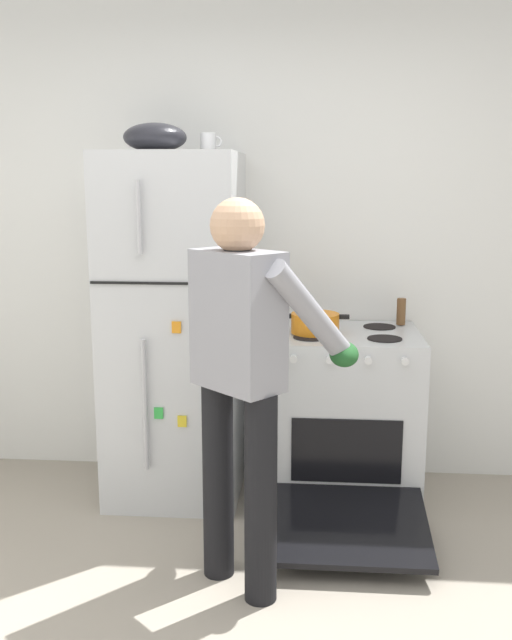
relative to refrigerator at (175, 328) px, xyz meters
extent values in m
cube|color=white|center=(0.40, 0.38, 0.45)|extent=(6.00, 0.10, 2.70)
cube|color=silver|center=(0.00, 0.00, 0.00)|extent=(0.68, 0.68, 1.80)
cube|color=black|center=(0.00, -0.34, 0.29)|extent=(0.67, 0.01, 0.01)
cylinder|color=#B7B7BC|center=(-0.08, -0.36, -0.31)|extent=(0.02, 0.02, 0.65)
cylinder|color=#B7B7BC|center=(-0.08, -0.36, 0.59)|extent=(0.02, 0.02, 0.34)
cube|color=yellow|center=(0.09, -0.35, -0.39)|extent=(0.04, 0.01, 0.06)
cube|color=orange|center=(0.07, -0.35, 0.08)|extent=(0.04, 0.01, 0.06)
cube|color=green|center=(-0.02, -0.35, -0.35)|extent=(0.04, 0.01, 0.06)
cube|color=silver|center=(0.89, 0.00, -0.45)|extent=(0.76, 0.64, 0.89)
cube|color=black|center=(0.89, -0.32, -0.52)|extent=(0.53, 0.01, 0.32)
cylinder|color=black|center=(0.71, -0.14, 0.00)|extent=(0.17, 0.17, 0.01)
cylinder|color=black|center=(1.07, -0.14, 0.00)|extent=(0.17, 0.17, 0.01)
cylinder|color=black|center=(0.71, 0.14, 0.00)|extent=(0.17, 0.17, 0.01)
cylinder|color=black|center=(1.07, 0.14, 0.00)|extent=(0.17, 0.17, 0.01)
cylinder|color=silver|center=(0.63, -0.33, -0.07)|extent=(0.04, 0.03, 0.04)
cylinder|color=silver|center=(0.80, -0.33, -0.07)|extent=(0.04, 0.03, 0.04)
cylinder|color=silver|center=(0.98, -0.33, -0.07)|extent=(0.04, 0.03, 0.04)
cylinder|color=silver|center=(1.15, -0.33, -0.07)|extent=(0.04, 0.03, 0.04)
cube|color=black|center=(0.89, -0.60, -0.77)|extent=(0.72, 0.57, 0.13)
cylinder|color=black|center=(0.33, -0.82, -0.47)|extent=(0.13, 0.13, 0.86)
cylinder|color=black|center=(0.52, -1.00, -0.47)|extent=(0.13, 0.13, 0.86)
cube|color=gray|center=(0.43, -0.91, 0.23)|extent=(0.40, 0.39, 0.54)
sphere|color=tan|center=(0.43, -0.91, 0.60)|extent=(0.21, 0.21, 0.21)
sphere|color=#3E3E3E|center=(0.43, -0.91, 0.56)|extent=(0.15, 0.15, 0.15)
cylinder|color=gray|center=(0.42, -0.62, 0.26)|extent=(0.38, 0.41, 0.45)
cylinder|color=gray|center=(0.71, -0.89, 0.26)|extent=(0.38, 0.41, 0.45)
ellipsoid|color=#1E5123|center=(0.55, -0.47, 0.06)|extent=(0.12, 0.18, 0.10)
ellipsoid|color=#1E5123|center=(0.85, -0.74, 0.06)|extent=(0.12, 0.18, 0.10)
cylinder|color=orange|center=(0.73, -0.05, 0.05)|extent=(0.24, 0.24, 0.10)
cube|color=black|center=(0.58, -0.05, 0.08)|extent=(0.05, 0.03, 0.02)
cube|color=black|center=(0.88, -0.05, 0.08)|extent=(0.05, 0.03, 0.02)
cylinder|color=silver|center=(0.18, 0.05, 0.95)|extent=(0.08, 0.08, 0.10)
torus|color=silver|center=(0.22, 0.05, 0.95)|extent=(0.06, 0.01, 0.06)
cylinder|color=brown|center=(1.19, 0.20, 0.07)|extent=(0.05, 0.05, 0.14)
ellipsoid|color=black|center=(-0.08, 0.00, 0.97)|extent=(0.32, 0.32, 0.14)
camera|label=1|loc=(0.71, -3.57, 0.77)|focal=39.69mm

